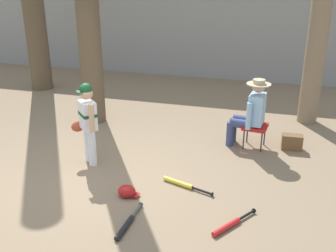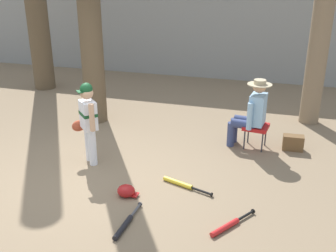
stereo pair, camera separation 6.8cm
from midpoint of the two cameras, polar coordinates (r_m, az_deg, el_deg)
The scene contains 10 objects.
ground_plane at distance 5.90m, azimuth -11.45°, elevation -8.05°, with size 60.00×60.00×0.00m, color #7F6B51.
concrete_back_wall at distance 11.31m, azimuth 3.63°, elevation 15.05°, with size 18.00×0.36×3.15m, color gray.
young_ballplayer at distance 6.20m, azimuth -11.12°, elevation 1.10°, with size 0.57×0.45×1.31m.
folding_stool at distance 6.91m, azimuth 12.76°, elevation -0.24°, with size 0.44×0.44×0.41m.
seated_spectator at distance 6.83m, azimuth 12.14°, elevation 2.03°, with size 0.67×0.54×1.20m.
handbag_beside_stool at distance 7.07m, azimuth 17.74°, elevation -2.29°, with size 0.34×0.18×0.26m, color brown.
bat_yellow_trainer at distance 5.70m, azimuth 2.29°, elevation -8.31°, with size 0.77×0.32×0.07m.
bat_red_barrel at distance 4.94m, azimuth 9.04°, elevation -13.90°, with size 0.47×0.67×0.07m.
bat_black_composite at distance 4.92m, azimuth -5.75°, elevation -13.86°, with size 0.09×0.76×0.07m.
batting_helmet_red at distance 5.49m, azimuth -5.63°, elevation -9.24°, with size 0.29×0.22×0.17m.
Camera 2 is at (2.58, -4.46, 2.89)m, focal length 42.55 mm.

